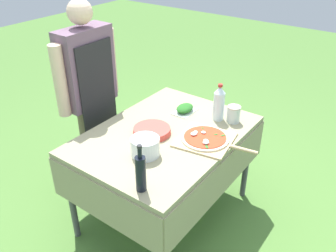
{
  "coord_description": "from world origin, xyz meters",
  "views": [
    {
      "loc": [
        -1.62,
        -1.21,
        1.96
      ],
      "look_at": [
        0.03,
        0.0,
        0.76
      ],
      "focal_mm": 38.0,
      "sensor_mm": 36.0,
      "label": 1
    }
  ],
  "objects_px": {
    "herb_container": "(185,109)",
    "sauce_jar": "(233,115)",
    "person_cook": "(89,86)",
    "mixing_tub": "(145,147)",
    "plate_stack": "(152,131)",
    "pizza_on_peel": "(206,139)",
    "water_bottle": "(219,103)",
    "oil_bottle": "(141,173)",
    "prep_table": "(165,143)"
  },
  "relations": [
    {
      "from": "oil_bottle",
      "to": "herb_container",
      "type": "xyz_separation_m",
      "value": [
        0.86,
        0.3,
        -0.08
      ]
    },
    {
      "from": "prep_table",
      "to": "water_bottle",
      "type": "relative_size",
      "value": 4.55
    },
    {
      "from": "prep_table",
      "to": "person_cook",
      "type": "relative_size",
      "value": 0.81
    },
    {
      "from": "mixing_tub",
      "to": "plate_stack",
      "type": "bearing_deg",
      "value": 29.39
    },
    {
      "from": "prep_table",
      "to": "mixing_tub",
      "type": "distance_m",
      "value": 0.31
    },
    {
      "from": "pizza_on_peel",
      "to": "oil_bottle",
      "type": "bearing_deg",
      "value": 167.86
    },
    {
      "from": "prep_table",
      "to": "herb_container",
      "type": "xyz_separation_m",
      "value": [
        0.33,
        0.06,
        0.11
      ]
    },
    {
      "from": "pizza_on_peel",
      "to": "plate_stack",
      "type": "xyz_separation_m",
      "value": [
        -0.13,
        0.34,
        0.01
      ]
    },
    {
      "from": "person_cook",
      "to": "water_bottle",
      "type": "xyz_separation_m",
      "value": [
        0.4,
        -0.87,
        -0.04
      ]
    },
    {
      "from": "person_cook",
      "to": "plate_stack",
      "type": "xyz_separation_m",
      "value": [
        -0.03,
        -0.61,
        -0.15
      ]
    },
    {
      "from": "person_cook",
      "to": "herb_container",
      "type": "relative_size",
      "value": 8.08
    },
    {
      "from": "pizza_on_peel",
      "to": "herb_container",
      "type": "bearing_deg",
      "value": 43.94
    },
    {
      "from": "oil_bottle",
      "to": "water_bottle",
      "type": "distance_m",
      "value": 0.91
    },
    {
      "from": "pizza_on_peel",
      "to": "herb_container",
      "type": "relative_size",
      "value": 2.86
    },
    {
      "from": "water_bottle",
      "to": "plate_stack",
      "type": "distance_m",
      "value": 0.51
    },
    {
      "from": "herb_container",
      "to": "prep_table",
      "type": "bearing_deg",
      "value": -169.16
    },
    {
      "from": "plate_stack",
      "to": "water_bottle",
      "type": "bearing_deg",
      "value": -30.95
    },
    {
      "from": "plate_stack",
      "to": "mixing_tub",
      "type": "bearing_deg",
      "value": -150.61
    },
    {
      "from": "herb_container",
      "to": "oil_bottle",
      "type": "bearing_deg",
      "value": -160.63
    },
    {
      "from": "prep_table",
      "to": "plate_stack",
      "type": "relative_size",
      "value": 4.83
    },
    {
      "from": "oil_bottle",
      "to": "herb_container",
      "type": "distance_m",
      "value": 0.91
    },
    {
      "from": "herb_container",
      "to": "mixing_tub",
      "type": "distance_m",
      "value": 0.61
    },
    {
      "from": "pizza_on_peel",
      "to": "plate_stack",
      "type": "relative_size",
      "value": 2.11
    },
    {
      "from": "water_bottle",
      "to": "sauce_jar",
      "type": "bearing_deg",
      "value": -73.27
    },
    {
      "from": "prep_table",
      "to": "pizza_on_peel",
      "type": "height_order",
      "value": "pizza_on_peel"
    },
    {
      "from": "person_cook",
      "to": "pizza_on_peel",
      "type": "relative_size",
      "value": 2.83
    },
    {
      "from": "person_cook",
      "to": "mixing_tub",
      "type": "xyz_separation_m",
      "value": [
        -0.25,
        -0.73,
        -0.11
      ]
    },
    {
      "from": "person_cook",
      "to": "sauce_jar",
      "type": "bearing_deg",
      "value": 113.72
    },
    {
      "from": "pizza_on_peel",
      "to": "oil_bottle",
      "type": "height_order",
      "value": "oil_bottle"
    },
    {
      "from": "mixing_tub",
      "to": "sauce_jar",
      "type": "relative_size",
      "value": 1.47
    },
    {
      "from": "water_bottle",
      "to": "herb_container",
      "type": "xyz_separation_m",
      "value": [
        -0.05,
        0.25,
        -0.1
      ]
    },
    {
      "from": "prep_table",
      "to": "plate_stack",
      "type": "bearing_deg",
      "value": 127.2
    },
    {
      "from": "herb_container",
      "to": "sauce_jar",
      "type": "height_order",
      "value": "sauce_jar"
    },
    {
      "from": "mixing_tub",
      "to": "plate_stack",
      "type": "height_order",
      "value": "mixing_tub"
    },
    {
      "from": "plate_stack",
      "to": "herb_container",
      "type": "bearing_deg",
      "value": -1.18
    },
    {
      "from": "oil_bottle",
      "to": "water_bottle",
      "type": "xyz_separation_m",
      "value": [
        0.91,
        0.05,
        0.02
      ]
    },
    {
      "from": "mixing_tub",
      "to": "prep_table",
      "type": "bearing_deg",
      "value": 10.84
    },
    {
      "from": "oil_bottle",
      "to": "plate_stack",
      "type": "xyz_separation_m",
      "value": [
        0.48,
        0.31,
        -0.09
      ]
    },
    {
      "from": "water_bottle",
      "to": "pizza_on_peel",
      "type": "bearing_deg",
      "value": -164.8
    },
    {
      "from": "person_cook",
      "to": "plate_stack",
      "type": "relative_size",
      "value": 5.96
    },
    {
      "from": "person_cook",
      "to": "herb_container",
      "type": "bearing_deg",
      "value": 119.27
    },
    {
      "from": "pizza_on_peel",
      "to": "plate_stack",
      "type": "height_order",
      "value": "pizza_on_peel"
    },
    {
      "from": "prep_table",
      "to": "water_bottle",
      "type": "height_order",
      "value": "water_bottle"
    },
    {
      "from": "person_cook",
      "to": "plate_stack",
      "type": "bearing_deg",
      "value": 87.02
    },
    {
      "from": "prep_table",
      "to": "herb_container",
      "type": "height_order",
      "value": "herb_container"
    },
    {
      "from": "person_cook",
      "to": "oil_bottle",
      "type": "distance_m",
      "value": 1.05
    },
    {
      "from": "pizza_on_peel",
      "to": "mixing_tub",
      "type": "distance_m",
      "value": 0.41
    },
    {
      "from": "pizza_on_peel",
      "to": "water_bottle",
      "type": "distance_m",
      "value": 0.33
    },
    {
      "from": "herb_container",
      "to": "plate_stack",
      "type": "bearing_deg",
      "value": 178.82
    },
    {
      "from": "mixing_tub",
      "to": "person_cook",
      "type": "bearing_deg",
      "value": 71.46
    }
  ]
}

